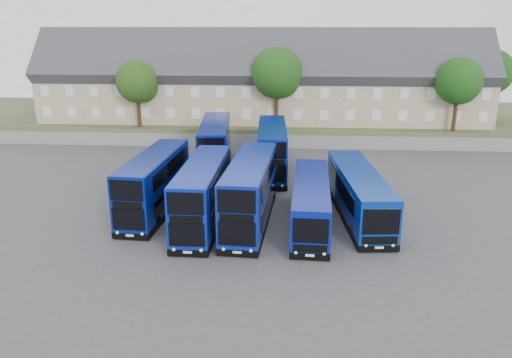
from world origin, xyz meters
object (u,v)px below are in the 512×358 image
(dd_front_mid, at_px, (203,195))
(tree_east, at_px, (460,83))
(coach_east_a, at_px, (311,204))
(dd_front_left, at_px, (155,185))
(tree_mid, at_px, (278,75))
(tree_west, at_px, (138,83))
(tree_far, at_px, (492,74))

(dd_front_mid, height_order, tree_east, tree_east)
(dd_front_mid, distance_m, coach_east_a, 7.65)
(dd_front_left, relative_size, tree_east, 1.36)
(coach_east_a, height_order, tree_east, tree_east)
(dd_front_mid, xyz_separation_m, tree_mid, (4.65, 24.41, 5.90))
(dd_front_mid, bearing_deg, tree_mid, 80.13)
(dd_front_mid, height_order, tree_mid, tree_mid)
(tree_west, relative_size, tree_mid, 0.83)
(tree_mid, bearing_deg, coach_east_a, -82.95)
(coach_east_a, distance_m, tree_east, 29.62)
(tree_west, height_order, tree_east, tree_east)
(dd_front_mid, distance_m, tree_east, 34.74)
(tree_mid, xyz_separation_m, tree_east, (20.00, -0.50, -0.68))
(dd_front_left, xyz_separation_m, tree_mid, (8.69, 22.26, 5.92))
(tree_mid, bearing_deg, dd_front_mid, -100.78)
(dd_front_left, height_order, tree_west, tree_west)
(tree_mid, xyz_separation_m, tree_far, (26.00, 6.50, -0.34))
(coach_east_a, relative_size, tree_east, 1.45)
(tree_mid, height_order, tree_far, tree_mid)
(tree_west, xyz_separation_m, tree_east, (36.00, 0.00, 0.34))
(tree_west, distance_m, tree_mid, 16.04)
(dd_front_left, distance_m, tree_east, 36.39)
(tree_mid, relative_size, tree_east, 1.12)
(coach_east_a, relative_size, tree_west, 1.55)
(tree_mid, bearing_deg, dd_front_left, -111.32)
(coach_east_a, xyz_separation_m, tree_mid, (-2.97, 24.03, 6.49))
(dd_front_mid, bearing_deg, tree_west, 116.30)
(coach_east_a, bearing_deg, tree_west, 131.28)
(dd_front_mid, bearing_deg, dd_front_left, 152.88)
(coach_east_a, relative_size, tree_mid, 1.29)
(dd_front_left, distance_m, dd_front_mid, 4.57)
(dd_front_mid, distance_m, tree_far, 43.88)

